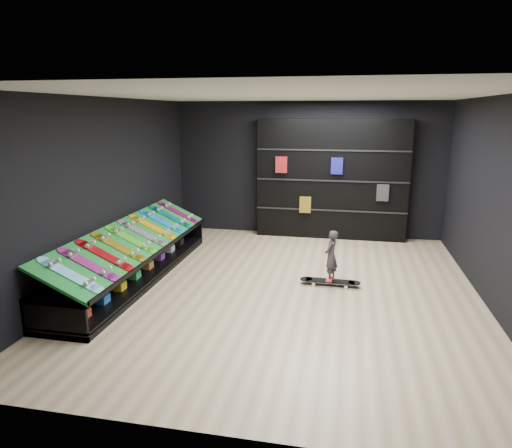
% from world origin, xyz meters
% --- Properties ---
extents(floor, '(6.00, 7.00, 0.01)m').
position_xyz_m(floor, '(0.00, 0.00, 0.00)').
color(floor, tan).
rests_on(floor, ground).
extents(ceiling, '(6.00, 7.00, 0.01)m').
position_xyz_m(ceiling, '(0.00, 0.00, 3.00)').
color(ceiling, white).
rests_on(ceiling, ground).
extents(wall_back, '(6.00, 0.02, 3.00)m').
position_xyz_m(wall_back, '(0.00, 3.50, 1.50)').
color(wall_back, black).
rests_on(wall_back, ground).
extents(wall_front, '(6.00, 0.02, 3.00)m').
position_xyz_m(wall_front, '(0.00, -3.50, 1.50)').
color(wall_front, black).
rests_on(wall_front, ground).
extents(wall_left, '(0.02, 7.00, 3.00)m').
position_xyz_m(wall_left, '(-3.00, 0.00, 1.50)').
color(wall_left, black).
rests_on(wall_left, ground).
extents(wall_right, '(0.02, 7.00, 3.00)m').
position_xyz_m(wall_right, '(3.00, 0.00, 1.50)').
color(wall_right, black).
rests_on(wall_right, ground).
extents(display_rack, '(0.90, 4.50, 0.50)m').
position_xyz_m(display_rack, '(-2.55, 0.00, 0.25)').
color(display_rack, black).
rests_on(display_rack, ground).
extents(turf_ramp, '(0.92, 4.50, 0.46)m').
position_xyz_m(turf_ramp, '(-2.50, 0.00, 0.71)').
color(turf_ramp, '#106721').
rests_on(turf_ramp, display_rack).
extents(back_shelving, '(3.28, 0.38, 2.62)m').
position_xyz_m(back_shelving, '(0.57, 3.32, 1.31)').
color(back_shelving, black).
rests_on(back_shelving, ground).
extents(floor_skateboard, '(0.98, 0.24, 0.09)m').
position_xyz_m(floor_skateboard, '(0.72, 0.29, 0.04)').
color(floor_skateboard, black).
rests_on(floor_skateboard, ground).
extents(child, '(0.19, 0.22, 0.50)m').
position_xyz_m(child, '(0.72, 0.29, 0.34)').
color(child, black).
rests_on(child, floor_skateboard).
extents(display_board_0, '(0.93, 0.22, 0.50)m').
position_xyz_m(display_board_0, '(-2.49, -1.90, 0.74)').
color(display_board_0, '#0CB2E5').
rests_on(display_board_0, turf_ramp).
extents(display_board_1, '(0.93, 0.22, 0.50)m').
position_xyz_m(display_board_1, '(-2.49, -1.48, 0.74)').
color(display_board_1, '#2626BF').
rests_on(display_board_1, turf_ramp).
extents(display_board_2, '(0.93, 0.22, 0.50)m').
position_xyz_m(display_board_2, '(-2.49, -1.06, 0.74)').
color(display_board_2, red).
rests_on(display_board_2, turf_ramp).
extents(display_board_3, '(0.93, 0.22, 0.50)m').
position_xyz_m(display_board_3, '(-2.49, -0.63, 0.74)').
color(display_board_3, yellow).
rests_on(display_board_3, turf_ramp).
extents(display_board_4, '(0.93, 0.22, 0.50)m').
position_xyz_m(display_board_4, '(-2.49, -0.21, 0.74)').
color(display_board_4, green).
rests_on(display_board_4, turf_ramp).
extents(display_board_5, '(0.93, 0.22, 0.50)m').
position_xyz_m(display_board_5, '(-2.49, 0.21, 0.74)').
color(display_board_5, black).
rests_on(display_board_5, turf_ramp).
extents(display_board_6, '(0.93, 0.22, 0.50)m').
position_xyz_m(display_board_6, '(-2.49, 0.63, 0.74)').
color(display_board_6, yellow).
rests_on(display_board_6, turf_ramp).
extents(display_board_7, '(0.93, 0.22, 0.50)m').
position_xyz_m(display_board_7, '(-2.49, 1.06, 0.74)').
color(display_board_7, blue).
rests_on(display_board_7, turf_ramp).
extents(display_board_8, '(0.93, 0.22, 0.50)m').
position_xyz_m(display_board_8, '(-2.49, 1.48, 0.74)').
color(display_board_8, '#0C8C99').
rests_on(display_board_8, turf_ramp).
extents(display_board_9, '(0.93, 0.22, 0.50)m').
position_xyz_m(display_board_9, '(-2.49, 1.90, 0.74)').
color(display_board_9, '#E5198C').
rests_on(display_board_9, turf_ramp).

